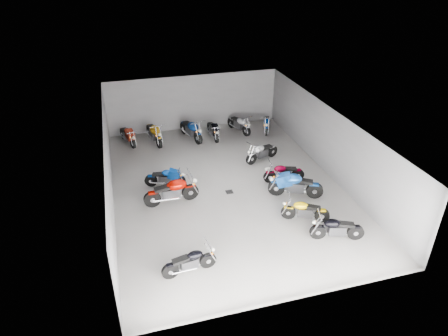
# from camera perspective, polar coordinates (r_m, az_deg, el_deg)

# --- Properties ---
(ground) EXTENTS (14.00, 14.00, 0.00)m
(ground) POSITION_cam_1_polar(r_m,az_deg,el_deg) (18.24, 0.33, -2.63)
(ground) COLOR #9A9792
(ground) RESTS_ON ground
(wall_back) EXTENTS (10.00, 0.10, 3.20)m
(wall_back) POSITION_cam_1_polar(r_m,az_deg,el_deg) (23.71, -4.36, 9.34)
(wall_back) COLOR slate
(wall_back) RESTS_ON ground
(wall_left) EXTENTS (0.10, 14.00, 3.20)m
(wall_left) POSITION_cam_1_polar(r_m,az_deg,el_deg) (16.93, -16.15, -0.32)
(wall_left) COLOR slate
(wall_left) RESTS_ON ground
(wall_right) EXTENTS (0.10, 14.00, 3.20)m
(wall_right) POSITION_cam_1_polar(r_m,az_deg,el_deg) (19.29, 14.81, 3.62)
(wall_right) COLOR slate
(wall_right) RESTS_ON ground
(ceiling) EXTENTS (10.00, 14.00, 0.04)m
(ceiling) POSITION_cam_1_polar(r_m,az_deg,el_deg) (16.76, 0.36, 6.77)
(ceiling) COLOR black
(ceiling) RESTS_ON wall_back
(drain_grate) EXTENTS (0.32, 0.32, 0.01)m
(drain_grate) POSITION_cam_1_polar(r_m,az_deg,el_deg) (17.83, 0.77, -3.43)
(drain_grate) COLOR black
(drain_grate) RESTS_ON ground
(motorcycle_left_a) EXTENTS (1.90, 0.44, 0.84)m
(motorcycle_left_a) POSITION_cam_1_polar(r_m,az_deg,el_deg) (13.62, -4.88, -13.18)
(motorcycle_left_a) COLOR black
(motorcycle_left_a) RESTS_ON ground
(motorcycle_left_d) EXTENTS (2.37, 0.51, 1.04)m
(motorcycle_left_d) POSITION_cam_1_polar(r_m,az_deg,el_deg) (16.96, -7.43, -3.32)
(motorcycle_left_d) COLOR black
(motorcycle_left_d) RESTS_ON ground
(motorcycle_left_e) EXTENTS (1.82, 0.66, 0.82)m
(motorcycle_left_e) POSITION_cam_1_polar(r_m,az_deg,el_deg) (18.21, -8.35, -1.37)
(motorcycle_left_e) COLOR black
(motorcycle_left_e) RESTS_ON ground
(motorcycle_right_a) EXTENTS (1.96, 0.71, 0.88)m
(motorcycle_right_a) POSITION_cam_1_polar(r_m,az_deg,el_deg) (15.46, 15.78, -8.30)
(motorcycle_right_a) COLOR black
(motorcycle_right_a) RESTS_ON ground
(motorcycle_right_b) EXTENTS (1.79, 0.91, 0.84)m
(motorcycle_right_b) POSITION_cam_1_polar(r_m,az_deg,el_deg) (16.17, 11.47, -5.97)
(motorcycle_right_b) COLOR black
(motorcycle_right_b) RESTS_ON ground
(motorcycle_right_c) EXTENTS (2.24, 1.09, 1.04)m
(motorcycle_right_c) POSITION_cam_1_polar(r_m,az_deg,el_deg) (17.51, 10.10, -2.42)
(motorcycle_right_c) COLOR black
(motorcycle_right_c) RESTS_ON ground
(motorcycle_right_d) EXTENTS (1.93, 0.45, 0.85)m
(motorcycle_right_d) POSITION_cam_1_polar(r_m,az_deg,el_deg) (18.59, 8.50, -0.66)
(motorcycle_right_d) COLOR black
(motorcycle_right_d) RESTS_ON ground
(motorcycle_right_f) EXTENTS (1.93, 0.86, 0.89)m
(motorcycle_right_f) POSITION_cam_1_polar(r_m,az_deg,el_deg) (20.27, 5.40, 2.29)
(motorcycle_right_f) COLOR black
(motorcycle_right_f) RESTS_ON ground
(motorcycle_back_a) EXTENTS (0.75, 2.00, 0.90)m
(motorcycle_back_a) POSITION_cam_1_polar(r_m,az_deg,el_deg) (22.62, -13.59, 4.56)
(motorcycle_back_a) COLOR black
(motorcycle_back_a) RESTS_ON ground
(motorcycle_back_b) EXTENTS (0.65, 2.34, 1.04)m
(motorcycle_back_b) POSITION_cam_1_polar(r_m,az_deg,el_deg) (22.43, -9.95, 4.94)
(motorcycle_back_b) COLOR black
(motorcycle_back_b) RESTS_ON ground
(motorcycle_back_c) EXTENTS (0.84, 2.32, 1.04)m
(motorcycle_back_c) POSITION_cam_1_polar(r_m,az_deg,el_deg) (22.58, -4.71, 5.48)
(motorcycle_back_c) COLOR black
(motorcycle_back_c) RESTS_ON ground
(motorcycle_back_d) EXTENTS (0.41, 2.01, 0.88)m
(motorcycle_back_d) POSITION_cam_1_polar(r_m,az_deg,el_deg) (22.70, -1.58, 5.46)
(motorcycle_back_d) COLOR black
(motorcycle_back_d) RESTS_ON ground
(motorcycle_back_e) EXTENTS (0.82, 2.03, 0.92)m
(motorcycle_back_e) POSITION_cam_1_polar(r_m,az_deg,el_deg) (23.45, 2.18, 6.31)
(motorcycle_back_e) COLOR black
(motorcycle_back_e) RESTS_ON ground
(motorcycle_back_f) EXTENTS (0.85, 1.91, 0.88)m
(motorcycle_back_f) POSITION_cam_1_polar(r_m,az_deg,el_deg) (23.69, 6.12, 6.34)
(motorcycle_back_f) COLOR black
(motorcycle_back_f) RESTS_ON ground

